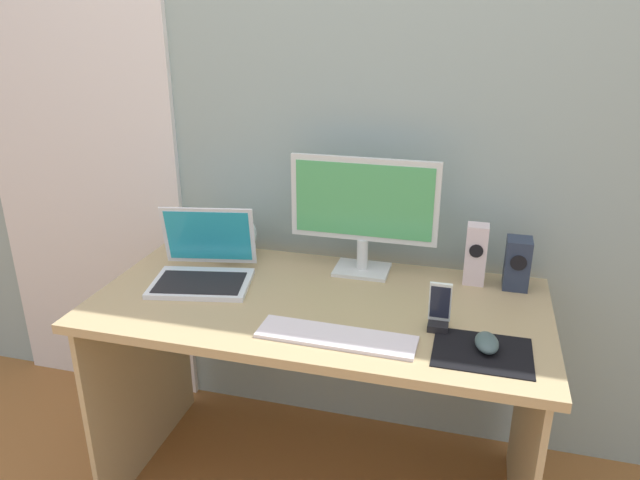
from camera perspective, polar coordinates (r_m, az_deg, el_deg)
wall_back at (r=2.04m, az=3.06°, el=12.99°), size 6.00×0.04×2.50m
door_left at (r=2.50m, az=-21.91°, el=7.46°), size 0.82×0.02×2.02m
desk at (r=1.88m, az=-0.14°, el=-9.89°), size 1.36×0.68×0.72m
monitor at (r=1.92m, az=4.19°, el=2.98°), size 0.48×0.14×0.39m
speaker_right at (r=1.95m, az=18.36°, el=-2.14°), size 0.08×0.09×0.16m
speaker_near_monitor at (r=1.94m, az=14.69°, el=-1.32°), size 0.07×0.06×0.20m
laptop at (r=1.95m, az=-11.08°, el=-2.55°), size 0.35×0.33×0.22m
fishbowl at (r=2.11m, az=-8.34°, el=0.54°), size 0.17×0.17×0.17m
keyboard_external at (r=1.61m, az=1.56°, el=-9.25°), size 0.43×0.12×0.01m
mousepad at (r=1.61m, az=15.28°, el=-10.31°), size 0.25×0.20×0.00m
mouse at (r=1.61m, az=15.68°, el=-9.45°), size 0.07×0.11×0.04m
phone_in_dock at (r=1.67m, az=11.33°, el=-6.84°), size 0.06×0.05×0.14m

